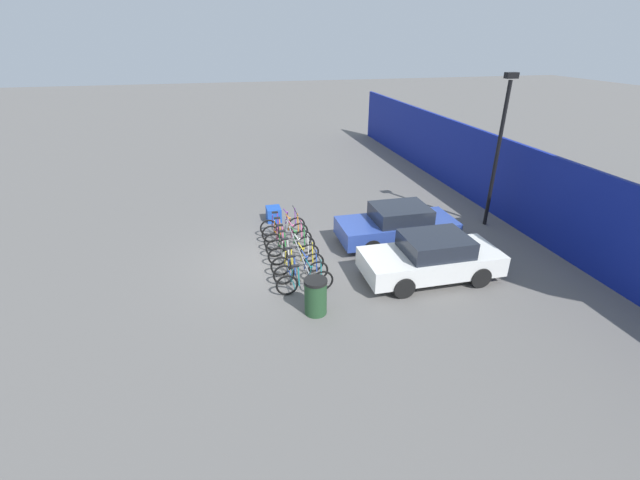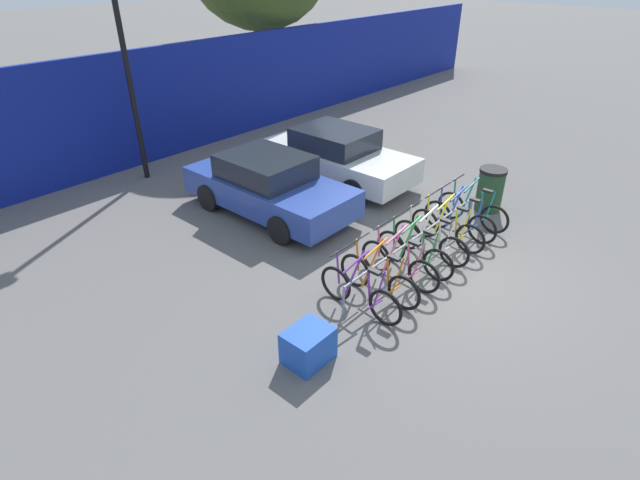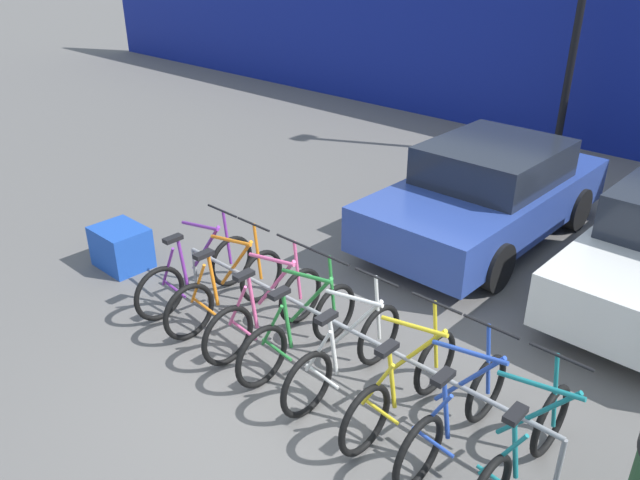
{
  "view_description": "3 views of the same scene",
  "coord_description": "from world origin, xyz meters",
  "views": [
    {
      "loc": [
        12.47,
        -1.51,
        6.83
      ],
      "look_at": [
        1.37,
        1.14,
        1.32
      ],
      "focal_mm": 24.0,
      "sensor_mm": 36.0,
      "label": 1
    },
    {
      "loc": [
        -7.66,
        -3.47,
        5.35
      ],
      "look_at": [
        -1.5,
        1.92,
        0.63
      ],
      "focal_mm": 28.0,
      "sensor_mm": 36.0,
      "label": 2
    },
    {
      "loc": [
        3.35,
        -3.19,
        4.01
      ],
      "look_at": [
        -0.97,
        1.47,
        0.85
      ],
      "focal_mm": 35.0,
      "sensor_mm": 36.0,
      "label": 3
    }
  ],
  "objects": [
    {
      "name": "bicycle_pink",
      "position": [
        -0.88,
        0.53,
        0.38
      ],
      "size": [
        0.68,
        1.71,
        1.05
      ],
      "rotation": [
        0.0,
        0.0,
        0.03
      ],
      "color": "black",
      "rests_on": "ground"
    },
    {
      "name": "bicycle_purple",
      "position": [
        -2.08,
        0.53,
        0.38
      ],
      "size": [
        0.68,
        1.71,
        1.05
      ],
      "rotation": [
        0.0,
        0.0,
        -0.0
      ],
      "color": "black",
      "rests_on": "ground"
    },
    {
      "name": "bicycle_blue",
      "position": [
        1.45,
        0.53,
        0.38
      ],
      "size": [
        0.68,
        1.71,
        1.05
      ],
      "rotation": [
        0.0,
        0.0,
        0.04
      ],
      "color": "black",
      "rests_on": "ground"
    },
    {
      "name": "car_blue",
      "position": [
        -0.46,
        4.41,
        0.69
      ],
      "size": [
        1.91,
        4.16,
        1.4
      ],
      "color": "#2D479E",
      "rests_on": "ground"
    },
    {
      "name": "bicycle_orange",
      "position": [
        -1.53,
        0.53,
        0.38
      ],
      "size": [
        0.68,
        1.71,
        1.05
      ],
      "rotation": [
        0.0,
        0.0,
        -0.06
      ],
      "color": "black",
      "rests_on": "ground"
    },
    {
      "name": "bicycle_green",
      "position": [
        -0.37,
        0.53,
        0.38
      ],
      "size": [
        0.68,
        1.71,
        1.05
      ],
      "rotation": [
        0.0,
        0.0,
        0.02
      ],
      "color": "black",
      "rests_on": "ground"
    },
    {
      "name": "cargo_crate",
      "position": [
        -3.53,
        0.38,
        0.28
      ],
      "size": [
        0.7,
        0.56,
        0.55
      ],
      "primitive_type": "cube",
      "color": "blue",
      "rests_on": "ground"
    },
    {
      "name": "bike_rack",
      "position": [
        -0.01,
        0.68,
        0.5
      ],
      "size": [
        4.68,
        0.04,
        0.57
      ],
      "color": "gray",
      "rests_on": "ground"
    },
    {
      "name": "bicycle_white",
      "position": [
        0.23,
        0.53,
        0.38
      ],
      "size": [
        0.68,
        1.71,
        1.05
      ],
      "rotation": [
        0.0,
        0.0,
        -0.05
      ],
      "color": "black",
      "rests_on": "ground"
    },
    {
      "name": "ground_plane",
      "position": [
        0.0,
        0.0,
        0.0
      ],
      "size": [
        120.0,
        120.0,
        0.0
      ],
      "primitive_type": "plane",
      "color": "#605E5B"
    },
    {
      "name": "bicycle_teal",
      "position": [
        2.05,
        0.53,
        0.38
      ],
      "size": [
        0.68,
        1.71,
        1.05
      ],
      "rotation": [
        0.0,
        0.0,
        -0.01
      ],
      "color": "black",
      "rests_on": "ground"
    },
    {
      "name": "bicycle_yellow",
      "position": [
        0.91,
        0.53,
        0.38
      ],
      "size": [
        0.68,
        1.71,
        1.05
      ],
      "rotation": [
        0.0,
        0.0,
        -0.01
      ],
      "color": "black",
      "rests_on": "ground"
    }
  ]
}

